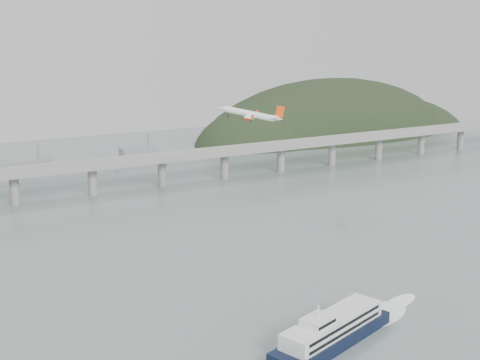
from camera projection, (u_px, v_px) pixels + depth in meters
ground at (304, 287)px, 274.08m from camera, size 900.00×900.00×0.00m
bridge at (133, 165)px, 438.58m from camera, size 800.00×22.00×23.90m
headland at (340, 151)px, 697.17m from camera, size 365.00×155.00×156.00m
ferry at (332, 331)px, 223.45m from camera, size 89.26×36.71×17.32m
airliner at (251, 114)px, 352.49m from camera, size 32.10×30.17×9.72m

